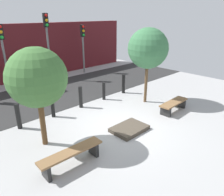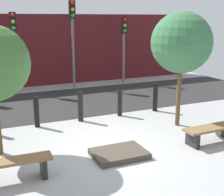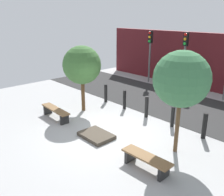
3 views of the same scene
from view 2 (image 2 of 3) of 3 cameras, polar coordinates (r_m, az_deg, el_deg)
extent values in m
plane|color=#9E9E9E|center=(7.89, -0.09, -9.36)|extent=(18.00, 18.00, 0.00)
cube|color=#292929|center=(12.24, -9.28, -0.83)|extent=(18.00, 4.32, 0.01)
cube|color=#511419|center=(15.50, -13.07, 8.50)|extent=(16.20, 0.50, 3.37)
cube|color=black|center=(6.73, -12.42, -12.20)|extent=(0.11, 0.38, 0.41)
cube|color=brown|center=(6.57, -19.09, -11.09)|extent=(1.87, 0.44, 0.06)
cube|color=black|center=(8.25, 14.52, -7.36)|extent=(0.11, 0.46, 0.38)
cube|color=brown|center=(8.57, 17.81, -5.21)|extent=(1.61, 0.51, 0.06)
cube|color=#433A30|center=(7.49, 1.31, -10.14)|extent=(1.25, 0.90, 0.14)
cylinder|color=brown|center=(9.53, 12.10, 0.88)|extent=(0.13, 0.13, 2.01)
sphere|color=#3A7247|center=(9.30, 12.59, 9.86)|extent=(1.77, 1.77, 1.77)
cylinder|color=black|center=(9.57, -13.64, -2.48)|extent=(0.15, 0.15, 0.94)
cylinder|color=black|center=(9.88, -5.79, -1.53)|extent=(0.16, 0.16, 0.97)
cylinder|color=black|center=(10.38, 1.44, -0.94)|extent=(0.15, 0.15, 0.87)
cylinder|color=black|center=(11.00, 7.92, 0.14)|extent=(0.17, 0.17, 0.99)
cylinder|color=slate|center=(14.09, -17.30, 7.79)|extent=(0.12, 0.12, 3.43)
cube|color=black|center=(14.01, -17.71, 13.17)|extent=(0.28, 0.16, 0.78)
sphere|color=red|center=(13.91, -17.74, 14.23)|extent=(0.17, 0.17, 0.17)
sphere|color=orange|center=(13.91, -17.66, 13.17)|extent=(0.17, 0.17, 0.17)
sphere|color=green|center=(13.92, -17.58, 12.10)|extent=(0.17, 0.17, 0.17)
cylinder|color=slate|center=(14.59, -7.13, 9.54)|extent=(0.12, 0.12, 3.95)
cube|color=black|center=(14.55, -7.33, 15.77)|extent=(0.28, 0.16, 0.78)
sphere|color=red|center=(14.45, -7.24, 16.81)|extent=(0.17, 0.17, 0.17)
sphere|color=orange|center=(14.45, -7.21, 15.78)|extent=(0.17, 0.17, 0.17)
sphere|color=green|center=(14.44, -7.17, 14.75)|extent=(0.17, 0.17, 0.17)
cylinder|color=slate|center=(15.57, 2.16, 8.61)|extent=(0.12, 0.12, 3.23)
cube|color=black|center=(15.49, 2.20, 13.12)|extent=(0.28, 0.16, 0.78)
sphere|color=red|center=(15.39, 2.39, 14.08)|extent=(0.17, 0.17, 0.17)
sphere|color=orange|center=(15.40, 2.38, 13.12)|extent=(0.17, 0.17, 0.17)
sphere|color=green|center=(15.41, 2.37, 12.15)|extent=(0.17, 0.17, 0.17)
camera|label=1|loc=(2.92, -82.27, 16.86)|focal=35.00mm
camera|label=3|loc=(9.61, 63.08, 13.92)|focal=40.00mm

